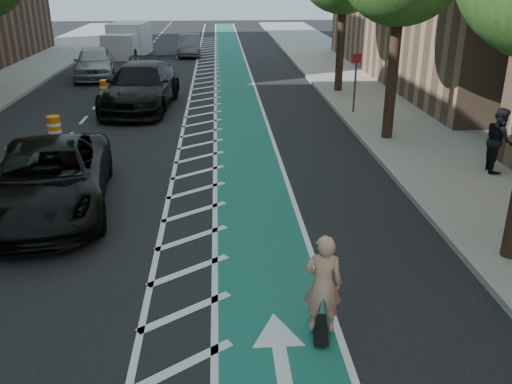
{
  "coord_description": "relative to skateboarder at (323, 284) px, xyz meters",
  "views": [
    {
      "loc": [
        2.17,
        -9.29,
        5.41
      ],
      "look_at": [
        2.9,
        1.29,
        1.1
      ],
      "focal_mm": 38.0,
      "sensor_mm": 36.0,
      "label": 1
    }
  ],
  "objects": [
    {
      "name": "barrel_a",
      "position": [
        -7.09,
        7.4,
        -0.47
      ],
      "size": [
        0.73,
        0.73,
        1.0
      ],
      "color": "orange",
      "rests_on": "ground"
    },
    {
      "name": "skateboarder",
      "position": [
        0.0,
        0.0,
        0.0
      ],
      "size": [
        0.66,
        0.48,
        1.67
      ],
      "primitive_type": "imported",
      "rotation": [
        0.0,
        0.0,
        3.0
      ],
      "color": "tan",
      "rests_on": "skateboard"
    },
    {
      "name": "suv_near",
      "position": [
        -5.67,
        5.39,
        -0.13
      ],
      "size": [
        3.49,
        6.19,
        1.63
      ],
      "primitive_type": "imported",
      "rotation": [
        0.0,
        0.0,
        0.14
      ],
      "color": "black",
      "rests_on": "ground"
    },
    {
      "name": "suv_far",
      "position": [
        -4.82,
        16.12,
        -0.02
      ],
      "size": [
        3.12,
        6.58,
        1.85
      ],
      "primitive_type": "imported",
      "rotation": [
        0.0,
        0.0,
        -0.08
      ],
      "color": "black",
      "rests_on": "ground"
    },
    {
      "name": "skateboard",
      "position": [
        -0.0,
        0.0,
        -0.85
      ],
      "size": [
        0.35,
        0.84,
        0.11
      ],
      "rotation": [
        0.0,
        0.0,
        -0.15
      ],
      "color": "black",
      "rests_on": "ground"
    },
    {
      "name": "curb_right",
      "position": [
        3.35,
        12.16,
        -0.86
      ],
      "size": [
        0.12,
        90.0,
        0.16
      ],
      "primitive_type": "cube",
      "color": "gray",
      "rests_on": "ground"
    },
    {
      "name": "car_silver",
      "position": [
        -8.29,
        23.49,
        -0.09
      ],
      "size": [
        2.62,
        5.2,
        1.7
      ],
      "primitive_type": "imported",
      "rotation": [
        0.0,
        0.0,
        0.13
      ],
      "color": "#98999D",
      "rests_on": "ground"
    },
    {
      "name": "sidewalk_right",
      "position": [
        5.8,
        12.16,
        -0.87
      ],
      "size": [
        5.0,
        90.0,
        0.15
      ],
      "primitive_type": "cube",
      "color": "gray",
      "rests_on": "ground"
    },
    {
      "name": "pedestrian",
      "position": [
        6.26,
        6.96,
        0.12
      ],
      "size": [
        0.86,
        1.01,
        1.82
      ],
      "primitive_type": "imported",
      "rotation": [
        0.0,
        0.0,
        1.36
      ],
      "color": "black",
      "rests_on": "sidewalk_right"
    },
    {
      "name": "barrel_b",
      "position": [
        -7.3,
        11.66,
        -0.57
      ],
      "size": [
        0.58,
        0.58,
        0.79
      ],
      "color": "orange",
      "rests_on": "ground"
    },
    {
      "name": "ground",
      "position": [
        -3.7,
        2.16,
        -0.94
      ],
      "size": [
        120.0,
        120.0,
        0.0
      ],
      "primitive_type": "plane",
      "color": "black",
      "rests_on": "ground"
    },
    {
      "name": "box_truck",
      "position": [
        -7.79,
        32.35,
        0.05
      ],
      "size": [
        2.86,
        5.41,
        2.16
      ],
      "rotation": [
        0.0,
        0.0,
        -0.11
      ],
      "color": "silver",
      "rests_on": "ground"
    },
    {
      "name": "buffer_strip",
      "position": [
        -2.2,
        12.16,
        -0.94
      ],
      "size": [
        1.4,
        90.0,
        0.01
      ],
      "primitive_type": "cube",
      "color": "silver",
      "rests_on": "ground"
    },
    {
      "name": "car_grey",
      "position": [
        -3.5,
        31.94,
        -0.23
      ],
      "size": [
        1.62,
        4.38,
        1.43
      ],
      "primitive_type": "imported",
      "rotation": [
        0.0,
        0.0,
        0.03
      ],
      "color": "#58585D",
      "rests_on": "ground"
    },
    {
      "name": "barrel_c",
      "position": [
        -6.73,
        18.16,
        -0.54
      ],
      "size": [
        0.62,
        0.62,
        0.84
      ],
      "color": "orange",
      "rests_on": "ground"
    },
    {
      "name": "sign_post",
      "position": [
        3.9,
        14.16,
        0.41
      ],
      "size": [
        0.35,
        0.08,
        2.47
      ],
      "color": "#4C4C4C",
      "rests_on": "ground"
    },
    {
      "name": "bike_lane",
      "position": [
        -0.7,
        12.16,
        -0.94
      ],
      "size": [
        2.0,
        90.0,
        0.01
      ],
      "primitive_type": "cube",
      "color": "#1B6153",
      "rests_on": "ground"
    }
  ]
}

